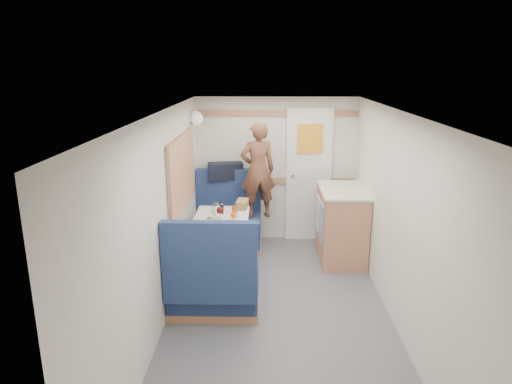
{
  "coord_description": "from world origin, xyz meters",
  "views": [
    {
      "loc": [
        -0.14,
        -3.93,
        2.4
      ],
      "look_at": [
        -0.25,
        0.9,
        1.06
      ],
      "focal_mm": 32.0,
      "sensor_mm": 36.0,
      "label": 1
    }
  ],
  "objects_px": {
    "dinette_table": "(221,230)",
    "orange_fruit": "(234,215)",
    "wine_glass": "(220,211)",
    "galley_counter": "(341,224)",
    "duffel_bag": "(226,171)",
    "dome_light": "(195,119)",
    "tumbler_mid": "(216,208)",
    "person": "(258,170)",
    "salt_grinder": "(215,215)",
    "tumbler_right": "(220,207)",
    "beer_glass": "(234,210)",
    "tumbler_left": "(209,223)",
    "cheese_block": "(218,219)",
    "tray": "(229,226)",
    "bench_near": "(213,286)",
    "pepper_grinder": "(222,209)",
    "bench_far": "(228,227)",
    "bread_loaf": "(242,204)"
  },
  "relations": [
    {
      "from": "cheese_block",
      "to": "bread_loaf",
      "type": "distance_m",
      "value": 0.58
    },
    {
      "from": "tumbler_mid",
      "to": "tumbler_right",
      "type": "height_order",
      "value": "tumbler_mid"
    },
    {
      "from": "tumbler_left",
      "to": "salt_grinder",
      "type": "distance_m",
      "value": 0.29
    },
    {
      "from": "galley_counter",
      "to": "tray",
      "type": "height_order",
      "value": "galley_counter"
    },
    {
      "from": "wine_glass",
      "to": "salt_grinder",
      "type": "bearing_deg",
      "value": 128.61
    },
    {
      "from": "bench_near",
      "to": "tumbler_right",
      "type": "height_order",
      "value": "bench_near"
    },
    {
      "from": "wine_glass",
      "to": "pepper_grinder",
      "type": "bearing_deg",
      "value": 91.17
    },
    {
      "from": "wine_glass",
      "to": "beer_glass",
      "type": "height_order",
      "value": "wine_glass"
    },
    {
      "from": "dinette_table",
      "to": "dome_light",
      "type": "distance_m",
      "value": 1.51
    },
    {
      "from": "cheese_block",
      "to": "pepper_grinder",
      "type": "xyz_separation_m",
      "value": [
        0.02,
        0.31,
        0.01
      ]
    },
    {
      "from": "bench_near",
      "to": "orange_fruit",
      "type": "bearing_deg",
      "value": 79.29
    },
    {
      "from": "bench_far",
      "to": "wine_glass",
      "type": "bearing_deg",
      "value": -89.71
    },
    {
      "from": "person",
      "to": "tray",
      "type": "distance_m",
      "value": 1.25
    },
    {
      "from": "bench_far",
      "to": "duffel_bag",
      "type": "relative_size",
      "value": 2.25
    },
    {
      "from": "dinette_table",
      "to": "salt_grinder",
      "type": "distance_m",
      "value": 0.21
    },
    {
      "from": "dinette_table",
      "to": "tumbler_right",
      "type": "relative_size",
      "value": 8.75
    },
    {
      "from": "galley_counter",
      "to": "person",
      "type": "distance_m",
      "value": 1.27
    },
    {
      "from": "bench_near",
      "to": "tray",
      "type": "xyz_separation_m",
      "value": [
        0.11,
        0.56,
        0.43
      ]
    },
    {
      "from": "person",
      "to": "salt_grinder",
      "type": "distance_m",
      "value": 1.06
    },
    {
      "from": "bench_near",
      "to": "pepper_grinder",
      "type": "bearing_deg",
      "value": 90.05
    },
    {
      "from": "bench_far",
      "to": "tray",
      "type": "relative_size",
      "value": 3.29
    },
    {
      "from": "orange_fruit",
      "to": "tumbler_right",
      "type": "relative_size",
      "value": 0.71
    },
    {
      "from": "duffel_bag",
      "to": "wine_glass",
      "type": "xyz_separation_m",
      "value": [
        0.04,
        -1.25,
        -0.17
      ]
    },
    {
      "from": "cheese_block",
      "to": "beer_glass",
      "type": "distance_m",
      "value": 0.34
    },
    {
      "from": "wine_glass",
      "to": "tumbler_left",
      "type": "relative_size",
      "value": 1.55
    },
    {
      "from": "tumbler_mid",
      "to": "salt_grinder",
      "type": "relative_size",
      "value": 1.33
    },
    {
      "from": "tumbler_mid",
      "to": "tumbler_right",
      "type": "bearing_deg",
      "value": 54.01
    },
    {
      "from": "beer_glass",
      "to": "salt_grinder",
      "type": "distance_m",
      "value": 0.28
    },
    {
      "from": "tumbler_left",
      "to": "pepper_grinder",
      "type": "distance_m",
      "value": 0.49
    },
    {
      "from": "dinette_table",
      "to": "tray",
      "type": "height_order",
      "value": "tray"
    },
    {
      "from": "cheese_block",
      "to": "tumbler_left",
      "type": "relative_size",
      "value": 0.95
    },
    {
      "from": "tumbler_left",
      "to": "dinette_table",
      "type": "bearing_deg",
      "value": 74.47
    },
    {
      "from": "cheese_block",
      "to": "duffel_bag",
      "type": "bearing_deg",
      "value": 90.81
    },
    {
      "from": "bench_far",
      "to": "galley_counter",
      "type": "distance_m",
      "value": 1.51
    },
    {
      "from": "wine_glass",
      "to": "galley_counter",
      "type": "bearing_deg",
      "value": 24.82
    },
    {
      "from": "orange_fruit",
      "to": "pepper_grinder",
      "type": "bearing_deg",
      "value": 124.06
    },
    {
      "from": "galley_counter",
      "to": "bench_far",
      "type": "bearing_deg",
      "value": 167.9
    },
    {
      "from": "dinette_table",
      "to": "dome_light",
      "type": "relative_size",
      "value": 4.6
    },
    {
      "from": "dome_light",
      "to": "tumbler_mid",
      "type": "distance_m",
      "value": 1.22
    },
    {
      "from": "galley_counter",
      "to": "dome_light",
      "type": "bearing_deg",
      "value": 170.82
    },
    {
      "from": "person",
      "to": "tumbler_mid",
      "type": "bearing_deg",
      "value": 39.57
    },
    {
      "from": "galley_counter",
      "to": "person",
      "type": "relative_size",
      "value": 0.72
    },
    {
      "from": "tumbler_right",
      "to": "beer_glass",
      "type": "height_order",
      "value": "tumbler_right"
    },
    {
      "from": "tray",
      "to": "tumbler_right",
      "type": "xyz_separation_m",
      "value": [
        -0.15,
        0.55,
        0.04
      ]
    },
    {
      "from": "tumbler_right",
      "to": "tumbler_left",
      "type": "bearing_deg",
      "value": -95.65
    },
    {
      "from": "dinette_table",
      "to": "orange_fruit",
      "type": "height_order",
      "value": "orange_fruit"
    },
    {
      "from": "duffel_bag",
      "to": "wine_glass",
      "type": "bearing_deg",
      "value": -98.12
    },
    {
      "from": "salt_grinder",
      "to": "tumbler_left",
      "type": "bearing_deg",
      "value": -95.71
    },
    {
      "from": "orange_fruit",
      "to": "cheese_block",
      "type": "distance_m",
      "value": 0.19
    },
    {
      "from": "pepper_grinder",
      "to": "bread_loaf",
      "type": "bearing_deg",
      "value": 44.03
    }
  ]
}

